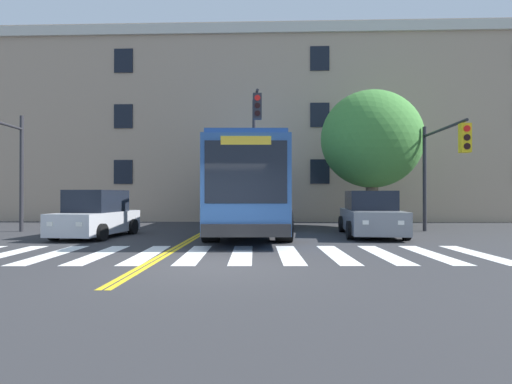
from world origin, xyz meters
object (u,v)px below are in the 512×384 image
object	(u,v)px
city_bus	(249,188)
traffic_light_far_corner	(3,152)
car_silver_near_lane	(97,216)
street_tree_curbside_large	(372,140)
traffic_light_overhead	(255,138)
traffic_light_near_corner	(441,157)
car_grey_far_lane	(371,215)

from	to	relation	value
city_bus	traffic_light_far_corner	distance (m)	9.90
car_silver_near_lane	street_tree_curbside_large	world-z (taller)	street_tree_curbside_large
car_silver_near_lane	street_tree_curbside_large	xyz separation A→B (m)	(11.29, 4.37, 3.38)
car_silver_near_lane	street_tree_curbside_large	size ratio (longest dim) A/B	0.60
car_silver_near_lane	traffic_light_overhead	distance (m)	7.09
traffic_light_near_corner	traffic_light_far_corner	distance (m)	17.24
car_silver_near_lane	street_tree_curbside_large	distance (m)	12.57
car_silver_near_lane	car_grey_far_lane	world-z (taller)	car_silver_near_lane
city_bus	traffic_light_far_corner	size ratio (longest dim) A/B	2.44
car_grey_far_lane	traffic_light_far_corner	distance (m)	14.66
traffic_light_far_corner	car_grey_far_lane	bearing A→B (deg)	0.84
city_bus	traffic_light_overhead	world-z (taller)	traffic_light_overhead
car_grey_far_lane	traffic_light_overhead	xyz separation A→B (m)	(-4.53, 1.54, 3.22)
traffic_light_far_corner	car_silver_near_lane	bearing A→B (deg)	-9.82
city_bus	car_grey_far_lane	distance (m)	5.11
car_grey_far_lane	traffic_light_far_corner	world-z (taller)	traffic_light_far_corner
car_grey_far_lane	street_tree_curbside_large	distance (m)	4.93
car_silver_near_lane	traffic_light_far_corner	distance (m)	4.82
car_silver_near_lane	traffic_light_far_corner	size ratio (longest dim) A/B	0.82
traffic_light_far_corner	city_bus	bearing A→B (deg)	9.63
car_grey_far_lane	traffic_light_near_corner	bearing A→B (deg)	4.29
traffic_light_near_corner	traffic_light_overhead	xyz separation A→B (m)	(-7.32, 1.33, 0.94)
traffic_light_near_corner	street_tree_curbside_large	xyz separation A→B (m)	(-1.86, 3.24, 1.11)
car_silver_near_lane	traffic_light_near_corner	xyz separation A→B (m)	(13.15, 1.13, 2.27)
traffic_light_overhead	street_tree_curbside_large	bearing A→B (deg)	19.34
city_bus	car_silver_near_lane	xyz separation A→B (m)	(-5.58, -2.35, -1.08)
street_tree_curbside_large	traffic_light_overhead	bearing A→B (deg)	-160.66
car_silver_near_lane	traffic_light_overhead	xyz separation A→B (m)	(5.83, 2.45, 3.20)
traffic_light_overhead	street_tree_curbside_large	distance (m)	5.79
city_bus	car_silver_near_lane	size ratio (longest dim) A/B	2.99
city_bus	traffic_light_near_corner	size ratio (longest dim) A/B	2.67
car_silver_near_lane	car_grey_far_lane	distance (m)	10.40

